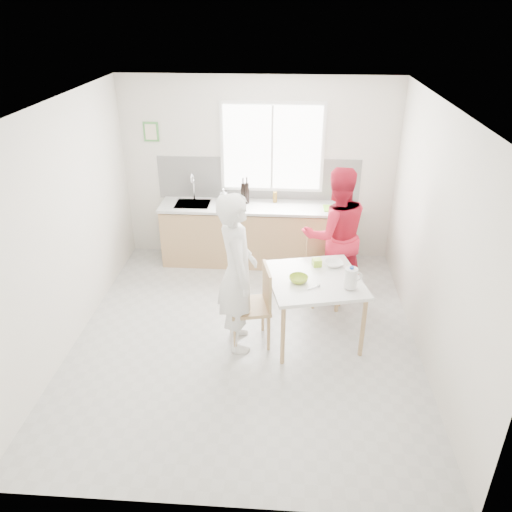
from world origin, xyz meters
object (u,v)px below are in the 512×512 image
(bowl_white, at_px, (334,264))
(wine_bottle_b, at_px, (243,193))
(dining_table, at_px, (314,284))
(bowl_green, at_px, (299,279))
(wine_bottle_a, at_px, (247,193))
(person_red, at_px, (335,235))
(chair_left, at_px, (256,302))
(person_white, at_px, (237,273))
(chair_far, at_px, (323,264))
(milk_jug, at_px, (351,278))

(bowl_white, distance_m, wine_bottle_b, 2.08)
(dining_table, distance_m, bowl_green, 0.24)
(wine_bottle_a, bearing_deg, person_red, -39.24)
(dining_table, distance_m, wine_bottle_b, 2.24)
(dining_table, distance_m, chair_left, 0.70)
(chair_left, bearing_deg, person_white, -90.00)
(chair_far, bearing_deg, person_red, 11.39)
(wine_bottle_a, height_order, wine_bottle_b, wine_bottle_a)
(bowl_green, relative_size, wine_bottle_b, 0.71)
(person_white, bearing_deg, person_red, -58.37)
(dining_table, relative_size, chair_far, 1.35)
(person_white, height_order, bowl_green, person_white)
(bowl_green, height_order, bowl_white, bowl_green)
(bowl_green, distance_m, milk_jug, 0.58)
(dining_table, relative_size, wine_bottle_b, 4.10)
(person_red, height_order, bowl_white, person_red)
(chair_left, relative_size, wine_bottle_b, 3.22)
(wine_bottle_b, bearing_deg, milk_jug, -57.73)
(chair_far, bearing_deg, wine_bottle_a, 122.72)
(bowl_green, distance_m, wine_bottle_b, 2.23)
(bowl_green, distance_m, wine_bottle_a, 2.18)
(dining_table, distance_m, person_white, 0.91)
(person_red, distance_m, milk_jug, 1.14)
(chair_left, bearing_deg, dining_table, 90.00)
(person_red, distance_m, bowl_green, 1.14)
(bowl_white, height_order, milk_jug, milk_jug)
(bowl_white, relative_size, wine_bottle_a, 0.68)
(dining_table, height_order, chair_left, chair_left)
(chair_far, xyz_separation_m, person_white, (-1.02, -1.08, 0.43))
(person_white, relative_size, wine_bottle_b, 6.21)
(dining_table, xyz_separation_m, person_white, (-0.86, -0.20, 0.22))
(bowl_white, distance_m, wine_bottle_a, 2.02)
(wine_bottle_b, bearing_deg, bowl_white, -53.50)
(person_white, bearing_deg, milk_jug, -103.11)
(bowl_green, height_order, milk_jug, milk_jug)
(person_white, bearing_deg, wine_bottle_b, -9.53)
(person_red, bearing_deg, chair_far, 11.39)
(person_white, bearing_deg, wine_bottle_a, -11.04)
(dining_table, xyz_separation_m, bowl_white, (0.24, 0.31, 0.11))
(dining_table, relative_size, bowl_green, 5.75)
(chair_left, distance_m, wine_bottle_a, 2.18)
(person_white, xyz_separation_m, wine_bottle_a, (-0.07, 2.14, 0.15))
(milk_jug, xyz_separation_m, wine_bottle_a, (-1.31, 2.14, 0.16))
(person_white, height_order, wine_bottle_b, person_white)
(chair_left, distance_m, wine_bottle_b, 2.22)
(person_red, relative_size, wine_bottle_b, 6.02)
(person_white, distance_m, bowl_white, 1.21)
(chair_far, bearing_deg, person_white, -146.39)
(dining_table, height_order, wine_bottle_b, wine_bottle_b)
(bowl_white, bearing_deg, person_red, 85.01)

